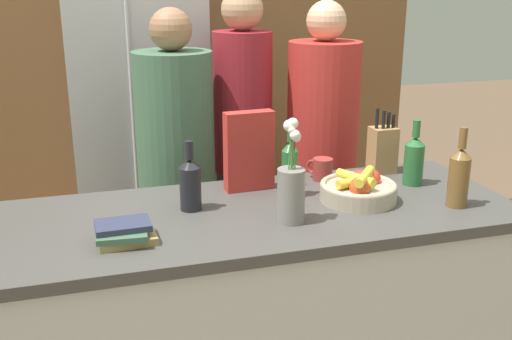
{
  "coord_description": "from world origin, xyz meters",
  "views": [
    {
      "loc": [
        -0.58,
        -1.89,
        1.7
      ],
      "look_at": [
        0.0,
        0.09,
        1.04
      ],
      "focal_mm": 42.0,
      "sensor_mm": 36.0,
      "label": 1
    }
  ],
  "objects": [
    {
      "name": "bottle_oil",
      "position": [
        0.65,
        0.1,
        1.02
      ],
      "size": [
        0.08,
        0.08,
        0.26
      ],
      "color": "#286633",
      "rests_on": "kitchen_island"
    },
    {
      "name": "person_at_sink",
      "position": [
        -0.19,
        0.72,
        0.89
      ],
      "size": [
        0.35,
        0.35,
        1.59
      ],
      "rotation": [
        0.0,
        0.0,
        0.45
      ],
      "color": "#383842",
      "rests_on": "ground_plane"
    },
    {
      "name": "refrigerator",
      "position": [
        -0.29,
        1.42,
        0.98
      ],
      "size": [
        0.71,
        0.62,
        1.96
      ],
      "color": "#B7B7BC",
      "rests_on": "ground_plane"
    },
    {
      "name": "coffee_mug",
      "position": [
        0.33,
        0.25,
        0.96
      ],
      "size": [
        0.09,
        0.1,
        0.09
      ],
      "color": "#99332D",
      "rests_on": "kitchen_island"
    },
    {
      "name": "bottle_water",
      "position": [
        0.68,
        -0.16,
        1.03
      ],
      "size": [
        0.07,
        0.07,
        0.29
      ],
      "color": "brown",
      "rests_on": "kitchen_island"
    },
    {
      "name": "bottle_wine",
      "position": [
        -0.24,
        0.08,
        1.02
      ],
      "size": [
        0.08,
        0.08,
        0.25
      ],
      "color": "black",
      "rests_on": "kitchen_island"
    },
    {
      "name": "flower_vase",
      "position": [
        0.06,
        -0.13,
        1.04
      ],
      "size": [
        0.09,
        0.09,
        0.36
      ],
      "color": "gray",
      "rests_on": "kitchen_island"
    },
    {
      "name": "cereal_box",
      "position": [
        0.01,
        0.22,
        1.07
      ],
      "size": [
        0.19,
        0.07,
        0.31
      ],
      "color": "red",
      "rests_on": "kitchen_island"
    },
    {
      "name": "person_in_blue",
      "position": [
        0.15,
        0.84,
        0.95
      ],
      "size": [
        0.28,
        0.28,
        1.66
      ],
      "rotation": [
        0.0,
        0.0,
        0.34
      ],
      "color": "#383842",
      "rests_on": "ground_plane"
    },
    {
      "name": "book_stack",
      "position": [
        -0.49,
        -0.14,
        0.95
      ],
      "size": [
        0.19,
        0.16,
        0.06
      ],
      "color": "#99844C",
      "rests_on": "kitchen_island"
    },
    {
      "name": "kitchen_island",
      "position": [
        0.0,
        0.0,
        0.46
      ],
      "size": [
        1.82,
        0.71,
        0.92
      ],
      "color": "silver",
      "rests_on": "ground_plane"
    },
    {
      "name": "back_wall_wood",
      "position": [
        0.0,
        1.78,
        1.3
      ],
      "size": [
        3.02,
        0.12,
        2.6
      ],
      "color": "brown",
      "rests_on": "ground_plane"
    },
    {
      "name": "fruit_bowl",
      "position": [
        0.36,
        -0.01,
        0.97
      ],
      "size": [
        0.28,
        0.28,
        0.12
      ],
      "color": "tan",
      "rests_on": "kitchen_island"
    },
    {
      "name": "bottle_vinegar",
      "position": [
        0.14,
        0.11,
        1.03
      ],
      "size": [
        0.06,
        0.06,
        0.28
      ],
      "color": "#286633",
      "rests_on": "kitchen_island"
    },
    {
      "name": "person_in_red_tee",
      "position": [
        0.53,
        0.75,
        0.9
      ],
      "size": [
        0.35,
        0.35,
        1.61
      ],
      "rotation": [
        0.0,
        0.0,
        0.37
      ],
      "color": "#383842",
      "rests_on": "ground_plane"
    },
    {
      "name": "knife_block",
      "position": [
        0.61,
        0.27,
        1.02
      ],
      "size": [
        0.1,
        0.09,
        0.28
      ],
      "color": "#A87A4C",
      "rests_on": "kitchen_island"
    }
  ]
}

